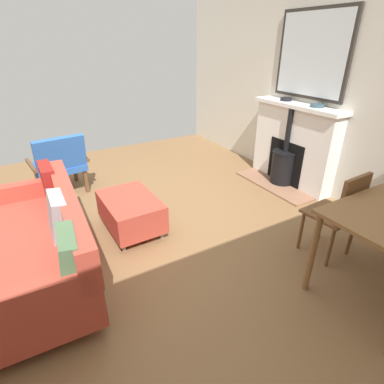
{
  "coord_description": "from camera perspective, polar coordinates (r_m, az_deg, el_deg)",
  "views": [
    {
      "loc": [
        0.61,
        2.7,
        1.86
      ],
      "look_at": [
        -0.69,
        0.45,
        0.57
      ],
      "focal_mm": 28.36,
      "sensor_mm": 36.0,
      "label": 1
    }
  ],
  "objects": [
    {
      "name": "ground_plane",
      "position": [
        3.34,
        -14.51,
        -8.43
      ],
      "size": [
        5.65,
        5.89,
        0.01
      ],
      "primitive_type": "cube",
      "color": "olive"
    },
    {
      "name": "wall_left",
      "position": [
        4.39,
        22.95,
        18.83
      ],
      "size": [
        0.12,
        5.89,
        2.83
      ],
      "primitive_type": "cube",
      "color": "beige",
      "rests_on": "ground"
    },
    {
      "name": "fireplace",
      "position": [
        4.49,
        18.13,
        7.65
      ],
      "size": [
        0.6,
        1.38,
        1.13
      ],
      "color": "#93664C",
      "rests_on": "ground"
    },
    {
      "name": "mirror_over_mantel",
      "position": [
        4.37,
        21.67,
        22.85
      ],
      "size": [
        0.04,
        1.08,
        1.04
      ],
      "color": "#2D2823"
    },
    {
      "name": "mantel_bowl_near",
      "position": [
        4.51,
        17.29,
        16.38
      ],
      "size": [
        0.15,
        0.15,
        0.04
      ],
      "color": "black",
      "rests_on": "fireplace"
    },
    {
      "name": "mantel_bowl_far",
      "position": [
        4.18,
        22.51,
        14.83
      ],
      "size": [
        0.17,
        0.17,
        0.04
      ],
      "color": "#334C56",
      "rests_on": "fireplace"
    },
    {
      "name": "sofa",
      "position": [
        2.86,
        -27.37,
        -9.08
      ],
      "size": [
        0.95,
        1.75,
        0.79
      ],
      "color": "#B2B2B7",
      "rests_on": "ground"
    },
    {
      "name": "ottoman",
      "position": [
        3.3,
        -11.45,
        -3.51
      ],
      "size": [
        0.54,
        0.77,
        0.39
      ],
      "color": "#B2B2B7",
      "rests_on": "ground"
    },
    {
      "name": "armchair_accent",
      "position": [
        4.3,
        -23.66,
        5.15
      ],
      "size": [
        0.74,
        0.66,
        0.82
      ],
      "color": "brown",
      "rests_on": "ground"
    },
    {
      "name": "dining_chair_near_fireplace",
      "position": [
        3.02,
        26.15,
        -3.09
      ],
      "size": [
        0.42,
        0.42,
        0.87
      ],
      "color": "brown",
      "rests_on": "ground"
    }
  ]
}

